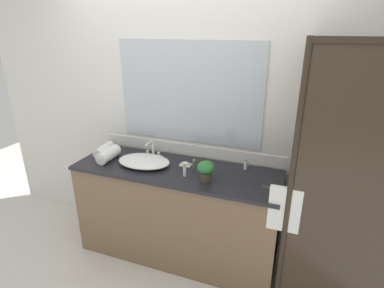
# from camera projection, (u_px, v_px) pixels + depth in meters

# --- Properties ---
(ground_plane) EXTENTS (8.00, 8.00, 0.00)m
(ground_plane) POSITION_uv_depth(u_px,v_px,m) (178.00, 253.00, 2.94)
(ground_plane) COLOR silver
(wall_back_with_mirror) EXTENTS (4.40, 0.06, 2.60)m
(wall_back_with_mirror) POSITION_uv_depth(u_px,v_px,m) (190.00, 114.00, 2.78)
(wall_back_with_mirror) COLOR silver
(wall_back_with_mirror) RESTS_ON ground_plane
(vanity_cabinet) EXTENTS (1.80, 0.58, 0.90)m
(vanity_cabinet) POSITION_uv_depth(u_px,v_px,m) (177.00, 213.00, 2.79)
(vanity_cabinet) COLOR brown
(vanity_cabinet) RESTS_ON ground_plane
(shower_enclosure) EXTENTS (1.20, 0.59, 2.00)m
(shower_enclosure) POSITION_uv_depth(u_px,v_px,m) (342.00, 193.00, 2.00)
(shower_enclosure) COLOR #2D2319
(shower_enclosure) RESTS_ON ground_plane
(sink_basin) EXTENTS (0.48, 0.33, 0.06)m
(sink_basin) POSITION_uv_depth(u_px,v_px,m) (144.00, 161.00, 2.69)
(sink_basin) COLOR white
(sink_basin) RESTS_ON vanity_cabinet
(faucet) EXTENTS (0.17, 0.15, 0.17)m
(faucet) POSITION_uv_depth(u_px,v_px,m) (153.00, 152.00, 2.83)
(faucet) COLOR silver
(faucet) RESTS_ON vanity_cabinet
(potted_plant) EXTENTS (0.14, 0.14, 0.16)m
(potted_plant) POSITION_uv_depth(u_px,v_px,m) (206.00, 170.00, 2.39)
(potted_plant) COLOR #473828
(potted_plant) RESTS_ON vanity_cabinet
(soap_dish) EXTENTS (0.10, 0.07, 0.04)m
(soap_dish) POSITION_uv_depth(u_px,v_px,m) (186.00, 164.00, 2.67)
(soap_dish) COLOR silver
(soap_dish) RESTS_ON vanity_cabinet
(amenity_bottle_conditioner) EXTENTS (0.03, 0.03, 0.10)m
(amenity_bottle_conditioner) POSITION_uv_depth(u_px,v_px,m) (185.00, 171.00, 2.48)
(amenity_bottle_conditioner) COLOR white
(amenity_bottle_conditioner) RESTS_ON vanity_cabinet
(amenity_bottle_body_wash) EXTENTS (0.03, 0.03, 0.08)m
(amenity_bottle_body_wash) POSITION_uv_depth(u_px,v_px,m) (194.00, 164.00, 2.62)
(amenity_bottle_body_wash) COLOR #4C7056
(amenity_bottle_body_wash) RESTS_ON vanity_cabinet
(amenity_bottle_shampoo) EXTENTS (0.03, 0.03, 0.09)m
(amenity_bottle_shampoo) POSITION_uv_depth(u_px,v_px,m) (246.00, 164.00, 2.60)
(amenity_bottle_shampoo) COLOR white
(amenity_bottle_shampoo) RESTS_ON vanity_cabinet
(rolled_towel_near_edge) EXTENTS (0.11, 0.24, 0.10)m
(rolled_towel_near_edge) POSITION_uv_depth(u_px,v_px,m) (104.00, 150.00, 2.89)
(rolled_towel_near_edge) COLOR white
(rolled_towel_near_edge) RESTS_ON vanity_cabinet
(rolled_towel_middle) EXTENTS (0.11, 0.26, 0.11)m
(rolled_towel_middle) POSITION_uv_depth(u_px,v_px,m) (109.00, 154.00, 2.78)
(rolled_towel_middle) COLOR white
(rolled_towel_middle) RESTS_ON vanity_cabinet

